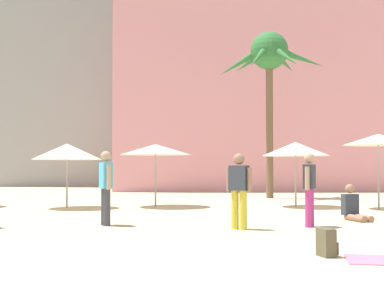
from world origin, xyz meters
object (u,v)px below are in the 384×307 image
at_px(cafe_umbrella_4, 67,152).
at_px(backpack, 327,243).
at_px(person_mid_center, 309,186).
at_px(person_near_left, 106,185).
at_px(person_far_right, 353,207).
at_px(cafe_umbrella_1, 378,140).
at_px(cafe_umbrella_5, 295,149).
at_px(cafe_umbrella_2, 156,150).
at_px(person_mid_left, 239,188).
at_px(palm_tree_far_left, 269,60).

height_order(cafe_umbrella_4, backpack, cafe_umbrella_4).
distance_m(backpack, person_mid_center, 3.99).
relative_size(person_near_left, person_far_right, 1.82).
height_order(cafe_umbrella_1, person_mid_center, cafe_umbrella_1).
xyz_separation_m(cafe_umbrella_5, backpack, (-1.57, -9.84, -1.77)).
height_order(cafe_umbrella_4, person_mid_center, cafe_umbrella_4).
xyz_separation_m(cafe_umbrella_2, backpack, (3.21, -9.92, -1.75)).
bearing_deg(person_mid_center, cafe_umbrella_5, -75.06).
bearing_deg(person_mid_left, palm_tree_far_left, -159.32).
bearing_deg(cafe_umbrella_1, person_mid_left, -132.69).
height_order(backpack, person_mid_left, person_mid_left).
bearing_deg(palm_tree_far_left, person_near_left, -116.84).
relative_size(cafe_umbrella_5, person_mid_center, 1.38).
distance_m(cafe_umbrella_4, backpack, 11.27).
height_order(palm_tree_far_left, person_mid_left, palm_tree_far_left).
distance_m(backpack, person_mid_left, 3.62).
xyz_separation_m(cafe_umbrella_5, person_near_left, (-5.55, -5.66, -1.03)).
xyz_separation_m(palm_tree_far_left, person_mid_left, (-2.48, -11.58, -5.24)).
xyz_separation_m(backpack, person_far_right, (2.11, 5.35, 0.12)).
distance_m(palm_tree_far_left, cafe_umbrella_2, 8.09).
bearing_deg(person_mid_left, backpack, 48.73).
distance_m(cafe_umbrella_1, cafe_umbrella_5, 2.67).
relative_size(cafe_umbrella_2, backpack, 5.78).
relative_size(palm_tree_far_left, cafe_umbrella_5, 3.21).
bearing_deg(cafe_umbrella_5, person_mid_center, -98.79).
height_order(person_mid_center, person_far_right, person_mid_center).
height_order(person_near_left, person_far_right, person_near_left).
bearing_deg(cafe_umbrella_4, person_mid_center, -38.97).
bearing_deg(cafe_umbrella_1, palm_tree_far_left, 112.59).
relative_size(cafe_umbrella_1, backpack, 5.77).
xyz_separation_m(cafe_umbrella_2, cafe_umbrella_5, (4.78, -0.08, 0.01)).
bearing_deg(person_near_left, cafe_umbrella_2, 57.41).
bearing_deg(person_mid_center, cafe_umbrella_2, -33.73).
bearing_deg(cafe_umbrella_4, cafe_umbrella_1, -2.62).
bearing_deg(cafe_umbrella_5, cafe_umbrella_2, 179.00).
relative_size(cafe_umbrella_2, cafe_umbrella_4, 1.06).
relative_size(person_mid_center, person_far_right, 1.77).
bearing_deg(person_mid_left, person_mid_center, 138.35).
bearing_deg(person_mid_center, person_near_left, 19.96).
bearing_deg(person_mid_left, person_far_right, 154.81).
relative_size(person_mid_center, person_mid_left, 1.02).
bearing_deg(backpack, person_near_left, 117.72).
distance_m(palm_tree_far_left, cafe_umbrella_5, 6.63).
bearing_deg(cafe_umbrella_2, person_mid_center, -57.46).
distance_m(person_mid_center, person_far_right, 2.16).
bearing_deg(person_near_left, person_mid_left, -39.17).
bearing_deg(person_far_right, palm_tree_far_left, 167.70).
relative_size(cafe_umbrella_1, person_mid_center, 1.46).
xyz_separation_m(cafe_umbrella_2, person_far_right, (5.32, -4.57, -1.63)).
height_order(backpack, person_near_left, person_near_left).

